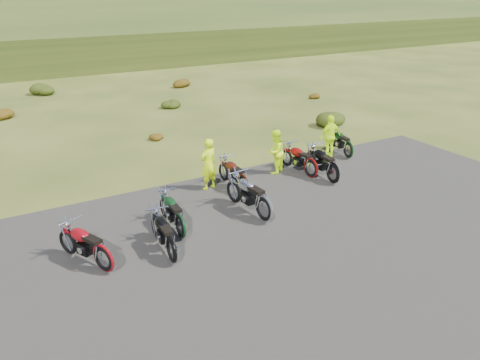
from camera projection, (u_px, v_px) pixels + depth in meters
ground at (272, 218)px, 14.43m from camera, size 300.00×300.00×0.00m
gravel_pad at (312, 247)px, 12.83m from camera, size 20.00×12.00×0.04m
hill_slope at (36, 46)px, 54.44m from camera, size 300.00×45.97×9.37m
shrub_2 at (1, 113)px, 24.72m from camera, size 1.30×1.30×0.77m
shrub_3 at (43, 88)px, 30.26m from camera, size 1.56×1.56×0.92m
shrub_4 at (155, 135)px, 21.52m from camera, size 0.77×0.77×0.45m
shrub_5 at (170, 103)px, 27.06m from camera, size 1.03×1.03×0.61m
shrub_6 at (180, 81)px, 32.60m from camera, size 1.30×1.30×0.77m
shrub_7 at (332, 116)px, 23.73m from camera, size 1.56×1.56×0.92m
shrub_8 at (312, 95)px, 29.39m from camera, size 0.77×0.77×0.45m
motorcycle_0 at (172, 262)px, 12.12m from camera, size 0.80×2.07×1.07m
motorcycle_1 at (105, 272)px, 11.71m from camera, size 1.54×2.22×1.11m
motorcycle_2 at (181, 238)px, 13.29m from camera, size 0.75×2.06×1.07m
motorcycle_3 at (264, 221)px, 14.20m from camera, size 1.02×2.42×1.23m
motorcycle_4 at (243, 195)px, 15.99m from camera, size 0.71×2.07×1.08m
motorcycle_5 at (332, 183)px, 16.91m from camera, size 0.93×2.26×1.15m
motorcycle_6 at (310, 178)px, 17.40m from camera, size 0.88×2.13×1.09m
motorcycle_7 at (347, 158)px, 19.34m from camera, size 0.99×2.08×1.04m
person_middle at (208, 165)px, 16.10m from camera, size 0.76×0.61×1.82m
person_right_a at (275, 152)px, 17.51m from camera, size 1.03×0.96×1.68m
person_right_b at (330, 137)px, 19.11m from camera, size 1.05×0.46×1.78m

